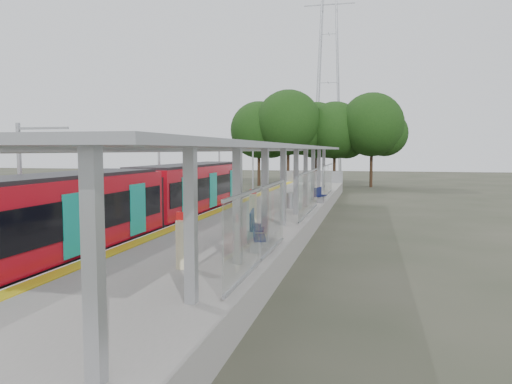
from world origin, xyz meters
TOP-DOWN VIEW (x-y plane):
  - ground at (0.00, 0.00)m, footprint 200.00×200.00m
  - trackbed at (-4.50, 20.00)m, footprint 3.00×70.00m
  - platform at (0.00, 20.00)m, footprint 6.00×50.00m
  - tactile_strip at (-2.55, 20.00)m, footprint 0.60×50.00m
  - end_fence at (0.00, 44.95)m, footprint 6.00×0.10m
  - train at (-4.50, 12.49)m, footprint 2.74×27.60m
  - canopy at (1.61, 16.19)m, footprint 3.27×38.00m
  - pylon at (-1.00, 73.00)m, footprint 8.00×4.00m
  - tree_cluster at (-0.95, 52.82)m, footprint 21.00×10.54m
  - catenary_masts at (-6.22, 19.00)m, footprint 2.08×48.16m
  - bench_near at (2.10, 8.20)m, footprint 0.76×1.46m
  - bench_mid at (1.65, 9.85)m, footprint 0.79×1.75m
  - bench_far at (2.61, 24.46)m, footprint 0.73×1.50m
  - info_pillar_near at (0.59, 5.04)m, footprint 0.37×0.37m
  - info_pillar_far at (0.42, 14.67)m, footprint 0.35×0.35m
  - litter_bin at (1.27, 20.65)m, footprint 0.58×0.58m

SIDE VIEW (x-z plane):
  - ground at x=0.00m, z-range 0.00..0.00m
  - trackbed at x=-4.50m, z-range 0.00..0.24m
  - platform at x=0.00m, z-range 0.00..1.00m
  - tactile_strip at x=-2.55m, z-range 1.00..1.02m
  - litter_bin at x=1.27m, z-range 1.00..1.92m
  - bench_near at x=2.10m, z-range 1.03..1.98m
  - bench_far at x=2.61m, z-range 1.03..2.01m
  - end_fence at x=0.00m, z-range 1.00..2.20m
  - bench_mid at x=1.65m, z-range 1.03..2.18m
  - info_pillar_far at x=0.42m, z-range 0.90..2.46m
  - info_pillar_near at x=0.59m, z-range 0.89..2.54m
  - train at x=-4.50m, z-range 0.24..3.86m
  - catenary_masts at x=-6.22m, z-range 0.21..5.61m
  - canopy at x=1.61m, z-range 2.37..6.03m
  - tree_cluster at x=-0.95m, z-range 1.40..13.09m
  - pylon at x=-1.00m, z-range 0.00..38.00m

